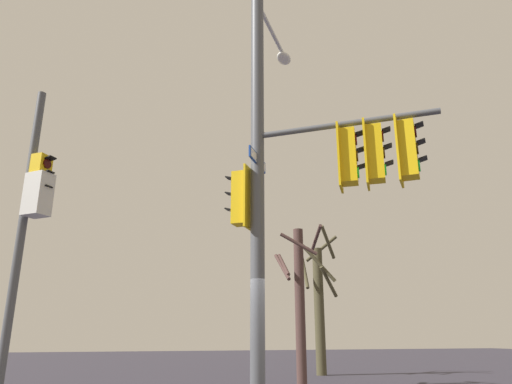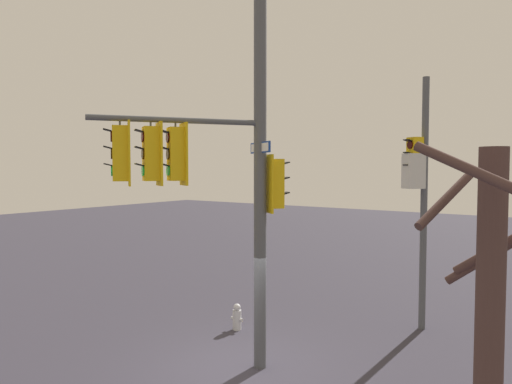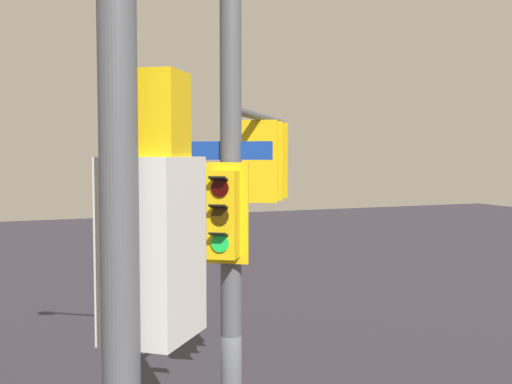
{
  "view_description": "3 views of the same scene",
  "coord_description": "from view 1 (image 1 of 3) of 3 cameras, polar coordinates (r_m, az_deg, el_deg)",
  "views": [
    {
      "loc": [
        -8.39,
        2.88,
        1.47
      ],
      "look_at": [
        -0.01,
        0.47,
        4.13
      ],
      "focal_mm": 32.93,
      "sensor_mm": 36.0,
      "label": 1
    },
    {
      "loc": [
        6.19,
        -8.08,
        4.48
      ],
      "look_at": [
        0.56,
        -0.13,
        3.98
      ],
      "focal_mm": 32.55,
      "sensor_mm": 36.0,
      "label": 2
    },
    {
      "loc": [
        3.11,
        7.99,
        4.91
      ],
      "look_at": [
        -0.21,
        -0.14,
        4.36
      ],
      "focal_mm": 43.83,
      "sensor_mm": 36.0,
      "label": 3
    }
  ],
  "objects": [
    {
      "name": "main_signal_pole_assembly",
      "position": [
        9.57,
        4.78,
        3.69
      ],
      "size": [
        4.33,
        3.61,
        9.24
      ],
      "rotation": [
        0.0,
        0.0,
        4.1
      ],
      "color": "#4C4F54",
      "rests_on": "ground"
    },
    {
      "name": "bare_tree_behind_pole",
      "position": [
        14.8,
        5.29,
        -12.76
      ],
      "size": [
        1.34,
        1.48,
        4.77
      ],
      "color": "#493330",
      "rests_on": "ground"
    },
    {
      "name": "secondary_pole_assembly",
      "position": [
        11.36,
        -25.65,
        -1.89
      ],
      "size": [
        0.63,
        0.68,
        6.97
      ],
      "rotation": [
        0.0,
        0.0,
        4.02
      ],
      "color": "#4C4F54",
      "rests_on": "ground"
    },
    {
      "name": "bare_tree_across_street",
      "position": [
        19.34,
        7.7,
        -12.99
      ],
      "size": [
        1.89,
        1.87,
        5.72
      ],
      "color": "#47422C",
      "rests_on": "ground"
    }
  ]
}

